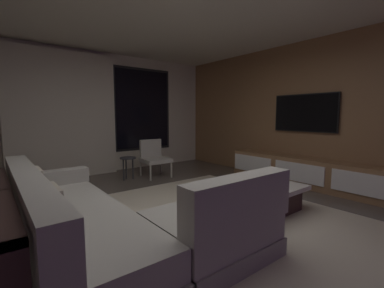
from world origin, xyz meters
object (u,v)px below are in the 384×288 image
mounted_tv (305,113)px  book_stack_on_coffee_table (264,183)px  sectional_couch (110,226)px  media_console (307,173)px  side_stool (128,161)px  coffee_table (250,195)px  accent_chair_near_window (154,156)px

mounted_tv → book_stack_on_coffee_table: bearing=-165.5°
sectional_couch → book_stack_on_coffee_table: (2.07, -0.18, 0.10)m
book_stack_on_coffee_table → media_console: media_console is taller
book_stack_on_coffee_table → mounted_tv: 2.13m
book_stack_on_coffee_table → side_stool: bearing=104.3°
media_console → mounted_tv: size_ratio=2.51×
sectional_couch → side_stool: sectional_couch is taller
coffee_table → accent_chair_near_window: accent_chair_near_window is taller
sectional_couch → media_console: 3.73m
coffee_table → mounted_tv: 2.26m
side_stool → mounted_tv: 3.58m
mounted_tv → side_stool: bearing=137.8°
sectional_couch → side_stool: 2.94m
media_console → coffee_table: bearing=-176.8°
coffee_table → side_stool: 2.69m
sectional_couch → coffee_table: 2.00m
coffee_table → media_console: (1.73, 0.10, 0.06)m
book_stack_on_coffee_table → coffee_table: bearing=111.5°
sectional_couch → media_console: size_ratio=0.81×
book_stack_on_coffee_table → accent_chair_near_window: bearing=92.7°
mounted_tv → coffee_table: bearing=-171.3°
book_stack_on_coffee_table → mounted_tv: bearing=14.5°
book_stack_on_coffee_table → accent_chair_near_window: (-0.13, 2.75, 0.05)m
sectional_couch → media_console: sectional_couch is taller
coffee_table → side_stool: size_ratio=2.52×
accent_chair_near_window → side_stool: accent_chair_near_window is taller
coffee_table → mounted_tv: size_ratio=0.94×
side_stool → mounted_tv: bearing=-42.2°
side_stool → mounted_tv: size_ratio=0.37×
coffee_table → side_stool: bearing=103.8°
side_stool → media_console: size_ratio=0.15×
coffee_table → media_console: bearing=3.2°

